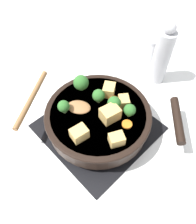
% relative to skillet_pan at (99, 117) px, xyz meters
% --- Properties ---
extents(ground_plane, '(2.40, 2.40, 0.00)m').
position_rel_skillet_pan_xyz_m(ground_plane, '(-0.00, 0.00, -0.06)').
color(ground_plane, white).
extents(front_burner_grate, '(0.31, 0.31, 0.03)m').
position_rel_skillet_pan_xyz_m(front_burner_grate, '(-0.00, 0.00, -0.05)').
color(front_burner_grate, black).
rests_on(front_burner_grate, ground_plane).
extents(skillet_pan, '(0.37, 0.38, 0.06)m').
position_rel_skillet_pan_xyz_m(skillet_pan, '(0.00, 0.00, 0.00)').
color(skillet_pan, black).
rests_on(skillet_pan, front_burner_grate).
extents(wooden_spoon, '(0.21, 0.23, 0.02)m').
position_rel_skillet_pan_xyz_m(wooden_spoon, '(-0.08, 0.11, 0.03)').
color(wooden_spoon, olive).
rests_on(wooden_spoon, skillet_pan).
extents(tofu_cube_center_large, '(0.05, 0.04, 0.03)m').
position_rel_skillet_pan_xyz_m(tofu_cube_center_large, '(-0.09, -0.02, 0.04)').
color(tofu_cube_center_large, tan).
rests_on(tofu_cube_center_large, skillet_pan).
extents(tofu_cube_near_handle, '(0.06, 0.05, 0.04)m').
position_rel_skillet_pan_xyz_m(tofu_cube_near_handle, '(0.01, -0.04, 0.04)').
color(tofu_cube_near_handle, tan).
rests_on(tofu_cube_near_handle, skillet_pan).
extents(tofu_cube_east_chunk, '(0.05, 0.05, 0.03)m').
position_rel_skillet_pan_xyz_m(tofu_cube_east_chunk, '(0.07, 0.03, 0.04)').
color(tofu_cube_east_chunk, tan).
rests_on(tofu_cube_east_chunk, skillet_pan).
extents(tofu_cube_west_chunk, '(0.05, 0.04, 0.03)m').
position_rel_skillet_pan_xyz_m(tofu_cube_west_chunk, '(-0.03, -0.10, 0.04)').
color(tofu_cube_west_chunk, tan).
rests_on(tofu_cube_west_chunk, skillet_pan).
extents(tofu_cube_back_piece, '(0.04, 0.05, 0.03)m').
position_rel_skillet_pan_xyz_m(tofu_cube_back_piece, '(0.07, -0.03, 0.04)').
color(tofu_cube_back_piece, tan).
rests_on(tofu_cube_back_piece, skillet_pan).
extents(broccoli_floret_near_spoon, '(0.04, 0.04, 0.04)m').
position_rel_skillet_pan_xyz_m(broccoli_floret_near_spoon, '(0.03, 0.03, 0.05)').
color(broccoli_floret_near_spoon, '#709956').
rests_on(broccoli_floret_near_spoon, skillet_pan).
extents(broccoli_floret_center_top, '(0.05, 0.05, 0.05)m').
position_rel_skillet_pan_xyz_m(broccoli_floret_center_top, '(0.02, 0.10, 0.05)').
color(broccoli_floret_center_top, '#709956').
rests_on(broccoli_floret_center_top, skillet_pan).
extents(broccoli_floret_east_rim, '(0.03, 0.03, 0.04)m').
position_rel_skillet_pan_xyz_m(broccoli_floret_east_rim, '(0.05, -0.07, 0.05)').
color(broccoli_floret_east_rim, '#709956').
rests_on(broccoli_floret_east_rim, skillet_pan).
extents(broccoli_floret_west_rim, '(0.03, 0.03, 0.04)m').
position_rel_skillet_pan_xyz_m(broccoli_floret_west_rim, '(-0.07, 0.07, 0.05)').
color(broccoli_floret_west_rim, '#709956').
rests_on(broccoli_floret_west_rim, skillet_pan).
extents(broccoli_floret_north_edge, '(0.04, 0.04, 0.04)m').
position_rel_skillet_pan_xyz_m(broccoli_floret_north_edge, '(0.04, -0.02, 0.05)').
color(broccoli_floret_north_edge, '#709956').
rests_on(broccoli_floret_north_edge, skillet_pan).
extents(carrot_slice_orange_thin, '(0.03, 0.03, 0.01)m').
position_rel_skillet_pan_xyz_m(carrot_slice_orange_thin, '(0.06, 0.00, 0.03)').
color(carrot_slice_orange_thin, orange).
rests_on(carrot_slice_orange_thin, skillet_pan).
extents(carrot_slice_near_center, '(0.03, 0.03, 0.01)m').
position_rel_skillet_pan_xyz_m(carrot_slice_near_center, '(0.03, -0.08, 0.03)').
color(carrot_slice_near_center, orange).
rests_on(carrot_slice_near_center, skillet_pan).
extents(pepper_mill, '(0.06, 0.06, 0.23)m').
position_rel_skillet_pan_xyz_m(pepper_mill, '(0.30, 0.01, 0.05)').
color(pepper_mill, '#B2B2B7').
rests_on(pepper_mill, ground_plane).
extents(salt_shaker, '(0.04, 0.04, 0.09)m').
position_rel_skillet_pan_xyz_m(salt_shaker, '(0.37, 0.09, -0.01)').
color(salt_shaker, white).
rests_on(salt_shaker, ground_plane).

